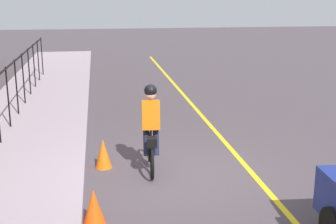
{
  "coord_description": "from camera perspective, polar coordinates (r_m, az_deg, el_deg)",
  "views": [
    {
      "loc": [
        -8.55,
        1.47,
        3.6
      ],
      "look_at": [
        1.36,
        -0.07,
        1.0
      ],
      "focal_mm": 49.37,
      "sensor_mm": 36.0,
      "label": 1
    }
  ],
  "objects": [
    {
      "name": "ground_plane",
      "position": [
        9.39,
        0.87,
        -8.01
      ],
      "size": [
        80.0,
        80.0,
        0.0
      ],
      "primitive_type": "plane",
      "color": "#4B4047"
    },
    {
      "name": "lane_line_centre",
      "position": [
        9.77,
        10.24,
        -7.32
      ],
      "size": [
        36.0,
        0.12,
        0.01
      ],
      "primitive_type": "cube",
      "color": "yellow",
      "rests_on": "ground"
    },
    {
      "name": "cyclist_lead",
      "position": [
        9.43,
        -2.12,
        -2.05
      ],
      "size": [
        1.71,
        0.39,
        1.83
      ],
      "rotation": [
        0.0,
        0.0,
        -0.08
      ],
      "color": "black",
      "rests_on": "ground"
    },
    {
      "name": "traffic_cone_near",
      "position": [
        7.59,
        -9.15,
        -11.48
      ],
      "size": [
        0.36,
        0.36,
        0.59
      ],
      "primitive_type": "cone",
      "color": "#F64F0E",
      "rests_on": "ground"
    },
    {
      "name": "traffic_cone_far",
      "position": [
        9.86,
        -7.99,
        -5.1
      ],
      "size": [
        0.36,
        0.36,
        0.62
      ],
      "primitive_type": "cone",
      "color": "orange",
      "rests_on": "ground"
    }
  ]
}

